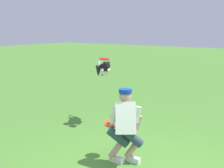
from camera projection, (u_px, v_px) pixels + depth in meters
The scene contains 4 objects.
person at pixel (125, 124), 5.17m from camera, with size 0.71×0.55×1.29m.
dog at pixel (103, 69), 7.41m from camera, with size 0.85×0.76×0.51m.
frisbee_flying at pixel (104, 59), 7.17m from camera, with size 0.24×0.24×0.02m, color red.
frisbee_held at pixel (111, 123), 5.48m from camera, with size 0.26×0.26×0.02m, color #E94B25.
Camera 1 is at (-2.13, 3.89, 2.33)m, focal length 48.87 mm.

